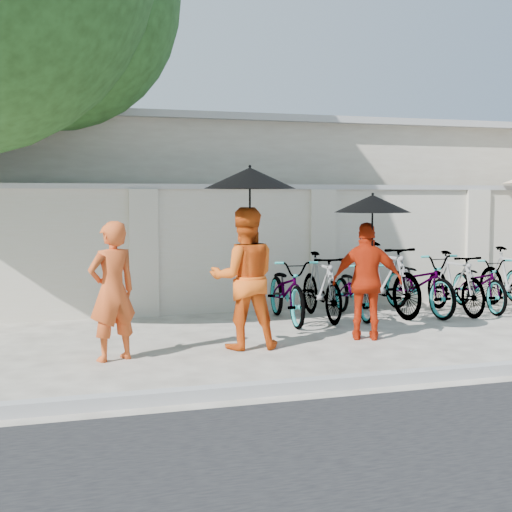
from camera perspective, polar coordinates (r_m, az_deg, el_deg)
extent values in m
plane|color=beige|center=(8.65, 0.67, -7.81)|extent=(80.00, 80.00, 0.00)
cube|color=#A0A0A0|center=(7.08, 4.94, -10.18)|extent=(40.00, 0.16, 0.12)
cube|color=beige|center=(11.82, 0.55, 0.50)|extent=(20.00, 0.30, 2.00)
cube|color=beige|center=(15.72, -0.18, 3.77)|extent=(14.00, 6.00, 3.20)
imported|color=#D2501F|center=(8.33, -11.43, -2.77)|extent=(0.69, 0.58, 1.61)
imported|color=#E65914|center=(8.81, -0.95, -1.79)|extent=(0.93, 0.77, 1.75)
cylinder|color=black|center=(8.69, -0.49, 2.58)|extent=(0.02, 0.02, 1.11)
cone|color=black|center=(8.69, -0.49, 6.26)|extent=(1.12, 1.12, 0.26)
imported|color=red|center=(9.47, 8.90, -2.01)|extent=(0.98, 0.71, 1.55)
cylinder|color=black|center=(9.36, 9.27, 1.36)|extent=(0.02, 0.02, 0.92)
cone|color=black|center=(9.34, 9.31, 4.16)|extent=(0.99, 0.99, 0.23)
imported|color=#888CA1|center=(10.71, 2.53, -2.74)|extent=(0.77, 1.87, 0.96)
imported|color=#888CA1|center=(10.94, 5.25, -2.42)|extent=(0.56, 1.73, 1.03)
imported|color=#888CA1|center=(11.20, 7.88, -2.69)|extent=(0.69, 1.69, 0.87)
imported|color=#888CA1|center=(11.51, 10.25, -1.81)|extent=(0.78, 1.97, 1.15)
imported|color=#888CA1|center=(11.71, 12.92, -2.13)|extent=(0.83, 1.94, 0.99)
imported|color=#888CA1|center=(11.88, 15.62, -2.08)|extent=(0.47, 1.66, 1.00)
imported|color=#888CA1|center=(12.33, 17.43, -2.13)|extent=(0.73, 1.74, 0.89)
imported|color=#888CA1|center=(12.61, 19.71, -1.70)|extent=(0.50, 1.73, 1.04)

